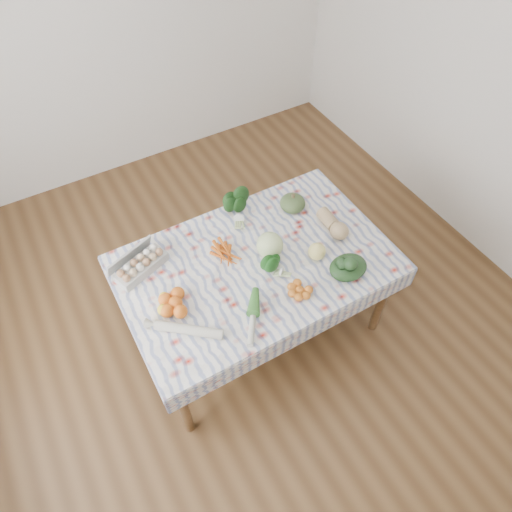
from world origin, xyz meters
TOP-DOWN VIEW (x-y plane):
  - ground at (0.00, 0.00)m, footprint 4.50×4.50m
  - wall_back at (0.00, 2.25)m, footprint 4.00×0.04m
  - dining_table at (0.00, 0.00)m, footprint 1.60×1.00m
  - tablecloth at (0.00, 0.00)m, footprint 1.66×1.06m
  - egg_carton at (-0.63, 0.29)m, footprint 0.36×0.24m
  - carrot_bunch at (-0.16, 0.17)m, footprint 0.22×0.21m
  - kale_bunch at (0.09, 0.39)m, footprint 0.23×0.22m
  - kabocha_squash at (0.44, 0.27)m, footprint 0.18×0.18m
  - cabbage at (0.11, 0.02)m, footprint 0.17×0.17m
  - butternut_squash at (0.57, -0.01)m, footprint 0.12×0.26m
  - orange_cluster at (-0.56, -0.06)m, footprint 0.32×0.32m
  - broccoli at (0.05, -0.13)m, footprint 0.18×0.18m
  - mandarin_cluster at (0.11, -0.32)m, footprint 0.23×0.23m
  - grapefruit at (0.34, -0.15)m, footprint 0.13×0.13m
  - spinach_bag at (0.43, -0.34)m, footprint 0.28×0.25m
  - daikon at (-0.56, -0.24)m, footprint 0.34×0.30m
  - leek at (-0.22, -0.35)m, footprint 0.23×0.30m

SIDE VIEW (x-z plane):
  - ground at x=0.00m, z-range 0.00..0.00m
  - dining_table at x=0.00m, z-range 0.30..1.05m
  - tablecloth at x=0.00m, z-range 0.75..0.76m
  - leek at x=-0.22m, z-range 0.76..0.80m
  - carrot_bunch at x=-0.16m, z-range 0.76..0.80m
  - mandarin_cluster at x=0.11m, z-range 0.76..0.82m
  - daikon at x=-0.56m, z-range 0.76..0.82m
  - orange_cluster at x=-0.56m, z-range 0.76..0.85m
  - egg_carton at x=-0.63m, z-range 0.76..0.85m
  - broccoli at x=0.05m, z-range 0.76..0.86m
  - spinach_bag at x=0.43m, z-range 0.76..0.87m
  - grapefruit at x=0.34m, z-range 0.76..0.87m
  - kabocha_squash at x=0.44m, z-range 0.76..0.87m
  - butternut_squash at x=0.57m, z-range 0.76..0.88m
  - kale_bunch at x=0.09m, z-range 0.76..0.92m
  - cabbage at x=0.11m, z-range 0.76..0.93m
  - wall_back at x=0.00m, z-range 0.00..2.80m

